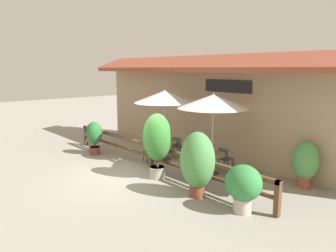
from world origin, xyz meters
TOP-DOWN VIEW (x-y plane):
  - ground_plane at (0.00, 0.00)m, footprint 60.00×60.00m
  - building_facade at (0.00, 4.10)m, footprint 14.28×1.49m
  - patio_railing at (0.00, 1.05)m, footprint 10.40×0.14m
  - patio_umbrella_near at (-0.82, 2.40)m, footprint 2.46×2.46m
  - dining_table_near at (-0.82, 2.40)m, footprint 0.96×0.96m
  - chair_near_streetside at (-0.85, 1.72)m, footprint 0.51×0.51m
  - chair_near_wallside at (-0.75, 3.09)m, footprint 0.50×0.50m
  - patio_umbrella_middle at (1.74, 2.41)m, footprint 2.46×2.46m
  - dining_table_middle at (1.74, 2.41)m, footprint 0.96×0.96m
  - chair_middle_streetside at (1.67, 1.73)m, footprint 0.48×0.48m
  - chair_middle_wallside at (1.77, 3.09)m, footprint 0.47×0.47m
  - potted_plant_tall_tropical at (2.89, 0.49)m, footprint 1.05×0.95m
  - potted_plant_broad_leaf at (0.87, 0.64)m, footprint 1.02×0.92m
  - potted_plant_corner_fern at (4.41, 0.62)m, footprint 0.98×0.88m
  - potted_plant_small_flowering at (-3.33, 0.55)m, footprint 0.73×0.66m
  - potted_plant_entrance_palm at (4.56, 3.55)m, footprint 0.80×0.72m

SIDE VIEW (x-z plane):
  - ground_plane at x=0.00m, z-range 0.00..0.00m
  - chair_near_streetside at x=-0.85m, z-range 0.04..0.87m
  - chair_near_wallside at x=-0.75m, z-range 0.04..0.87m
  - chair_middle_streetside at x=1.67m, z-range 0.04..0.87m
  - chair_middle_wallside at x=1.77m, z-range 0.04..0.87m
  - dining_table_near at x=-0.82m, z-range 0.22..0.94m
  - dining_table_middle at x=1.74m, z-range 0.22..0.94m
  - patio_railing at x=0.00m, z-range 0.22..1.17m
  - potted_plant_corner_fern at x=4.41m, z-range 0.10..1.37m
  - potted_plant_entrance_palm at x=4.56m, z-range 0.08..1.57m
  - potted_plant_small_flowering at x=-3.33m, z-range 0.13..1.54m
  - potted_plant_tall_tropical at x=2.89m, z-range 0.09..2.00m
  - potted_plant_broad_leaf at x=0.87m, z-range 0.21..2.42m
  - building_facade at x=0.00m, z-range 0.05..4.28m
  - patio_umbrella_near at x=-0.82m, z-range 1.14..3.97m
  - patio_umbrella_middle at x=1.74m, z-range 1.14..3.97m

